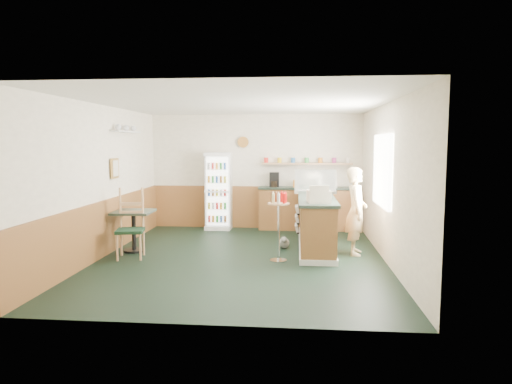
# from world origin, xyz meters

# --- Properties ---
(ground) EXTENTS (6.00, 6.00, 0.00)m
(ground) POSITION_xyz_m (0.00, 0.00, 0.00)
(ground) COLOR black
(ground) RESTS_ON ground
(room_envelope) EXTENTS (5.04, 6.02, 2.72)m
(room_envelope) POSITION_xyz_m (-0.23, 0.73, 1.52)
(room_envelope) COLOR #F2E6CE
(room_envelope) RESTS_ON ground
(service_counter) EXTENTS (0.68, 3.01, 1.01)m
(service_counter) POSITION_xyz_m (1.35, 1.07, 0.46)
(service_counter) COLOR #985F31
(service_counter) RESTS_ON ground
(back_counter) EXTENTS (2.24, 0.42, 1.69)m
(back_counter) POSITION_xyz_m (1.19, 2.80, 0.55)
(back_counter) COLOR #985F31
(back_counter) RESTS_ON ground
(drinks_fridge) EXTENTS (0.60, 0.52, 1.81)m
(drinks_fridge) POSITION_xyz_m (-0.86, 2.74, 0.90)
(drinks_fridge) COLOR white
(drinks_fridge) RESTS_ON ground
(display_case) EXTENTS (0.84, 0.44, 0.48)m
(display_case) POSITION_xyz_m (1.35, 1.53, 1.25)
(display_case) COLOR silver
(display_case) RESTS_ON service_counter
(cash_register) EXTENTS (0.42, 0.43, 0.21)m
(cash_register) POSITION_xyz_m (1.35, -0.02, 1.12)
(cash_register) COLOR beige
(cash_register) RESTS_ON service_counter
(shopkeeper) EXTENTS (0.43, 0.57, 1.59)m
(shopkeeper) POSITION_xyz_m (2.05, 0.47, 0.80)
(shopkeeper) COLOR tan
(shopkeeper) RESTS_ON ground
(condiment_stand) EXTENTS (0.38, 0.38, 1.18)m
(condiment_stand) POSITION_xyz_m (0.67, -0.13, 0.78)
(condiment_stand) COLOR silver
(condiment_stand) RESTS_ON ground
(newspaper_rack) EXTENTS (0.09, 0.46, 0.54)m
(newspaper_rack) POSITION_xyz_m (0.99, 1.32, 0.50)
(newspaper_rack) COLOR black
(newspaper_rack) RESTS_ON ground
(cafe_table) EXTENTS (0.72, 0.72, 0.77)m
(cafe_table) POSITION_xyz_m (-2.05, 0.33, 0.54)
(cafe_table) COLOR black
(cafe_table) RESTS_ON ground
(cafe_chair) EXTENTS (0.54, 0.54, 1.23)m
(cafe_chair) POSITION_xyz_m (-1.94, -0.06, 0.64)
(cafe_chair) COLOR black
(cafe_chair) RESTS_ON ground
(dog_doorstop) EXTENTS (0.21, 0.27, 0.25)m
(dog_doorstop) POSITION_xyz_m (0.74, 0.82, 0.12)
(dog_doorstop) COLOR gray
(dog_doorstop) RESTS_ON ground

